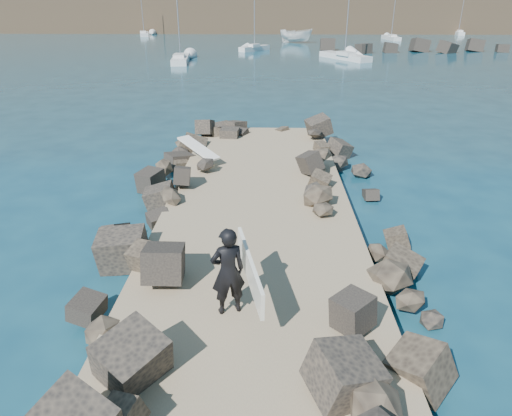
{
  "coord_description": "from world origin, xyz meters",
  "views": [
    {
      "loc": [
        0.33,
        -12.25,
        6.66
      ],
      "look_at": [
        0.0,
        -1.0,
        1.5
      ],
      "focal_mm": 32.0,
      "sensor_mm": 36.0,
      "label": 1
    }
  ],
  "objects_px": {
    "surfboard_resting": "(199,151)",
    "sailboat_f": "(458,33)",
    "surfer_with_board": "(231,271)",
    "boat_imported": "(296,36)"
  },
  "relations": [
    {
      "from": "boat_imported",
      "to": "sailboat_f",
      "type": "bearing_deg",
      "value": -33.88
    },
    {
      "from": "surfer_with_board",
      "to": "sailboat_f",
      "type": "height_order",
      "value": "sailboat_f"
    },
    {
      "from": "boat_imported",
      "to": "sailboat_f",
      "type": "xyz_separation_m",
      "value": [
        34.69,
        20.16,
        -0.78
      ]
    },
    {
      "from": "surfer_with_board",
      "to": "sailboat_f",
      "type": "bearing_deg",
      "value": 67.13
    },
    {
      "from": "surfboard_resting",
      "to": "sailboat_f",
      "type": "bearing_deg",
      "value": 19.48
    },
    {
      "from": "surfboard_resting",
      "to": "surfer_with_board",
      "type": "distance_m",
      "value": 10.13
    },
    {
      "from": "surfer_with_board",
      "to": "surfboard_resting",
      "type": "bearing_deg",
      "value": 102.16
    },
    {
      "from": "surfboard_resting",
      "to": "surfer_with_board",
      "type": "relative_size",
      "value": 0.93
    },
    {
      "from": "boat_imported",
      "to": "surfer_with_board",
      "type": "height_order",
      "value": "surfer_with_board"
    },
    {
      "from": "boat_imported",
      "to": "surfer_with_board",
      "type": "bearing_deg",
      "value": -157.96
    }
  ]
}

